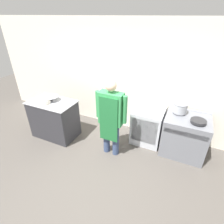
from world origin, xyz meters
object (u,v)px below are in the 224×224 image
at_px(fridge_unit, 148,126).
at_px(stock_pot, 180,107).
at_px(stove, 184,135).
at_px(plastic_tub, 46,102).
at_px(person_cook, 111,115).
at_px(saute_pan, 198,121).
at_px(mixing_bowl, 51,99).

distance_m(fridge_unit, stock_pot, 0.87).
height_order(stove, plastic_tub, plastic_tub).
xyz_separation_m(stove, person_cook, (-1.42, -0.69, 0.52)).
height_order(fridge_unit, saute_pan, saute_pan).
relative_size(plastic_tub, saute_pan, 0.49).
bearing_deg(plastic_tub, fridge_unit, 22.08).
bearing_deg(mixing_bowl, saute_pan, 8.85).
height_order(fridge_unit, person_cook, person_cook).
bearing_deg(plastic_tub, stock_pot, 18.61).
relative_size(fridge_unit, person_cook, 0.49).
distance_m(stock_pot, saute_pan, 0.47).
height_order(person_cook, saute_pan, person_cook).
distance_m(mixing_bowl, plastic_tub, 0.18).
xyz_separation_m(plastic_tub, saute_pan, (3.18, 0.68, -0.06)).
xyz_separation_m(stove, mixing_bowl, (-3.01, -0.63, 0.55)).
height_order(plastic_tub, saute_pan, plastic_tub).
distance_m(plastic_tub, stock_pot, 2.96).
xyz_separation_m(fridge_unit, plastic_tub, (-2.18, -0.88, 0.56)).
distance_m(mixing_bowl, saute_pan, 3.23).
relative_size(stove, saute_pan, 3.07).
bearing_deg(plastic_tub, mixing_bowl, 93.72).
xyz_separation_m(fridge_unit, saute_pan, (1.00, -0.20, 0.51)).
distance_m(stove, saute_pan, 0.53).
bearing_deg(saute_pan, person_cook, -160.60).
bearing_deg(person_cook, saute_pan, 19.40).
bearing_deg(stove, stock_pot, 146.15).
height_order(person_cook, plastic_tub, person_cook).
height_order(person_cook, mixing_bowl, person_cook).
xyz_separation_m(fridge_unit, stock_pot, (0.63, 0.06, 0.60)).
bearing_deg(saute_pan, fridge_unit, 168.51).
xyz_separation_m(stove, saute_pan, (0.18, -0.13, 0.48)).
height_order(stove, saute_pan, saute_pan).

